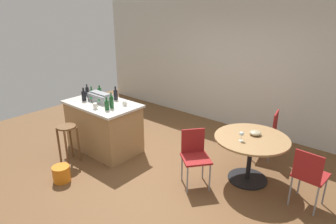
% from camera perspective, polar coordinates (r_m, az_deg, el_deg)
% --- Properties ---
extents(ground_plane, '(8.80, 8.80, 0.00)m').
position_cam_1_polar(ground_plane, '(5.02, -1.06, -11.35)').
color(ground_plane, brown).
extents(back_wall, '(8.00, 0.10, 2.70)m').
position_cam_1_polar(back_wall, '(6.54, 13.83, 8.41)').
color(back_wall, beige).
rests_on(back_wall, ground_plane).
extents(kitchen_island, '(1.39, 0.84, 0.93)m').
position_cam_1_polar(kitchen_island, '(5.66, -12.31, -2.72)').
color(kitchen_island, '#A37A4C').
rests_on(kitchen_island, ground_plane).
extents(wooden_stool, '(0.31, 0.31, 0.67)m').
position_cam_1_polar(wooden_stool, '(5.38, -18.84, -4.49)').
color(wooden_stool, brown).
rests_on(wooden_stool, ground_plane).
extents(dining_table, '(1.12, 1.12, 0.73)m').
position_cam_1_polar(dining_table, '(4.71, 15.70, -6.62)').
color(dining_table, black).
rests_on(dining_table, ground_plane).
extents(folding_chair_near, '(0.43, 0.43, 0.87)m').
position_cam_1_polar(folding_chair_near, '(4.39, 25.64, -10.75)').
color(folding_chair_near, maroon).
rests_on(folding_chair_near, ground_plane).
extents(folding_chair_far, '(0.47, 0.47, 0.88)m').
position_cam_1_polar(folding_chair_far, '(5.51, 18.63, -3.30)').
color(folding_chair_far, maroon).
rests_on(folding_chair_far, ground_plane).
extents(folding_chair_left, '(0.56, 0.56, 0.86)m').
position_cam_1_polar(folding_chair_left, '(4.49, 5.19, -8.01)').
color(folding_chair_left, maroon).
rests_on(folding_chair_left, ground_plane).
extents(toolbox, '(0.46, 0.25, 0.17)m').
position_cam_1_polar(toolbox, '(5.56, -12.96, 2.80)').
color(toolbox, gray).
rests_on(toolbox, kitchen_island).
extents(bottle_0, '(0.07, 0.07, 0.28)m').
position_cam_1_polar(bottle_0, '(5.16, -10.87, 1.91)').
color(bottle_0, '#194C23').
rests_on(bottle_0, kitchen_island).
extents(bottle_1, '(0.07, 0.07, 0.23)m').
position_cam_1_polar(bottle_1, '(5.81, -14.55, 3.49)').
color(bottle_1, '#194C23').
rests_on(bottle_1, kitchen_island).
extents(bottle_2, '(0.08, 0.08, 0.25)m').
position_cam_1_polar(bottle_2, '(5.69, -15.97, 3.07)').
color(bottle_2, black).
rests_on(bottle_2, kitchen_island).
extents(bottle_3, '(0.08, 0.08, 0.23)m').
position_cam_1_polar(bottle_3, '(5.09, -11.74, 1.33)').
color(bottle_3, '#194C23').
rests_on(bottle_3, kitchen_island).
extents(bottle_4, '(0.07, 0.07, 0.23)m').
position_cam_1_polar(bottle_4, '(5.99, -15.35, 3.90)').
color(bottle_4, black).
rests_on(bottle_4, kitchen_island).
extents(bottle_5, '(0.08, 0.08, 0.26)m').
position_cam_1_polar(bottle_5, '(5.60, -10.09, 3.33)').
color(bottle_5, black).
rests_on(bottle_5, kitchen_island).
extents(bottle_6, '(0.07, 0.07, 0.19)m').
position_cam_1_polar(bottle_6, '(5.97, -13.10, 3.94)').
color(bottle_6, '#194C23').
rests_on(bottle_6, kitchen_island).
extents(cup_0, '(0.11, 0.07, 0.09)m').
position_cam_1_polar(cup_0, '(5.27, -8.38, 1.71)').
color(cup_0, white).
rests_on(cup_0, kitchen_island).
extents(cup_1, '(0.11, 0.07, 0.10)m').
position_cam_1_polar(cup_1, '(5.20, -13.88, 1.14)').
color(cup_1, white).
rests_on(cup_1, kitchen_island).
extents(wine_glass, '(0.07, 0.07, 0.14)m').
position_cam_1_polar(wine_glass, '(4.45, 14.03, -4.17)').
color(wine_glass, silver).
rests_on(wine_glass, dining_table).
extents(serving_bowl, '(0.18, 0.18, 0.07)m').
position_cam_1_polar(serving_bowl, '(4.72, 16.54, -3.89)').
color(serving_bowl, tan).
rests_on(serving_bowl, dining_table).
extents(plastic_bucket, '(0.27, 0.27, 0.25)m').
position_cam_1_polar(plastic_bucket, '(5.00, -19.91, -11.16)').
color(plastic_bucket, orange).
rests_on(plastic_bucket, ground_plane).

